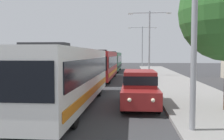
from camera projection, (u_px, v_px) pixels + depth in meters
bus_lead at (69, 75)px, 12.89m from camera, size 2.58×12.06×3.21m
bus_second_in_line at (102, 64)px, 26.80m from camera, size 2.58×12.12×3.21m
bus_middle at (112, 61)px, 39.94m from camera, size 2.58×12.40×3.21m
white_suv at (140, 87)px, 13.09m from camera, size 1.86×5.09×1.90m
box_truck_oncoming at (98, 60)px, 47.62m from camera, size 2.35×6.87×3.15m
streetlamp_mid at (149, 36)px, 30.44m from camera, size 5.29×0.28×7.97m
streetlamp_far at (142, 42)px, 52.66m from camera, size 6.08×0.28×8.58m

